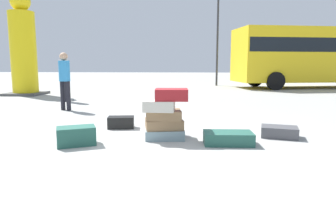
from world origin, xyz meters
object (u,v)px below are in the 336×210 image
suitcase_teal_right_side (76,136)px  lamp_post (218,15)px  person_bearded_onlooker (64,73)px  suitcase_black_upright_blue (121,122)px  person_tourist_with_camera (65,76)px  yellow_dummy_statue (23,50)px  suitcase_teal_foreground_near (228,138)px  suitcase_tower (165,116)px  suitcase_charcoal_behind_tower (279,132)px  parked_bus (314,54)px

suitcase_teal_right_side → lamp_post: bearing=51.6°
person_bearded_onlooker → lamp_post: size_ratio=0.26×
suitcase_black_upright_blue → person_tourist_with_camera: bearing=126.4°
yellow_dummy_statue → suitcase_teal_foreground_near: bearing=-44.7°
suitcase_tower → suitcase_black_upright_blue: size_ratio=1.70×
person_bearded_onlooker → person_tourist_with_camera: 2.10m
suitcase_charcoal_behind_tower → yellow_dummy_statue: 11.02m
suitcase_teal_right_side → parked_bus: (8.69, 12.19, 1.68)m
suitcase_teal_right_side → person_bearded_onlooker: 6.02m
suitcase_tower → suitcase_teal_right_side: bearing=-159.7°
parked_bus → lamp_post: (-5.11, 1.21, 2.29)m
suitcase_charcoal_behind_tower → lamp_post: (0.17, 12.68, 4.02)m
suitcase_charcoal_behind_tower → parked_bus: parked_bus is taller
suitcase_black_upright_blue → yellow_dummy_statue: bearing=124.5°
suitcase_charcoal_behind_tower → suitcase_black_upright_blue: bearing=-176.6°
yellow_dummy_statue → parked_bus: yellow_dummy_statue is taller
suitcase_tower → suitcase_charcoal_behind_tower: size_ratio=1.43×
person_bearded_onlooker → lamp_post: 10.47m
suitcase_black_upright_blue → suitcase_teal_foreground_near: (2.00, -1.10, -0.02)m
suitcase_teal_right_side → person_bearded_onlooker: size_ratio=0.36×
suitcase_black_upright_blue → lamp_post: 13.13m
suitcase_teal_foreground_near → person_bearded_onlooker: bearing=131.6°
suitcase_teal_right_side → person_bearded_onlooker: bearing=90.7°
parked_bus → yellow_dummy_statue: bearing=-171.9°
suitcase_black_upright_blue → suitcase_charcoal_behind_tower: suitcase_black_upright_blue is taller
person_tourist_with_camera → parked_bus: bearing=64.4°
person_tourist_with_camera → parked_bus: size_ratio=0.18×
lamp_post → suitcase_teal_foreground_near: bearing=-94.9°
suitcase_charcoal_behind_tower → suitcase_teal_right_side: (-3.42, -0.72, 0.05)m
person_bearded_onlooker → parked_bus: parked_bus is taller
person_tourist_with_camera → parked_bus: (10.31, 8.68, 0.87)m
suitcase_teal_foreground_near → parked_bus: bearing=61.1°
suitcase_teal_foreground_near → lamp_post: 13.85m
suitcase_black_upright_blue → person_bearded_onlooker: size_ratio=0.31×
parked_bus → suitcase_teal_foreground_near: bearing=-128.0°
lamp_post → parked_bus: bearing=-13.4°
suitcase_charcoal_behind_tower → suitcase_teal_foreground_near: 1.11m
suitcase_teal_foreground_near → parked_bus: size_ratio=0.09×
suitcase_black_upright_blue → suitcase_teal_foreground_near: 2.28m
suitcase_tower → suitcase_teal_foreground_near: bearing=-16.7°
yellow_dummy_statue → suitcase_teal_right_side: bearing=-56.5°
suitcase_tower → suitcase_teal_foreground_near: (1.05, -0.32, -0.30)m
suitcase_tower → person_bearded_onlooker: 6.27m
parked_bus → person_bearded_onlooker: bearing=-159.2°
suitcase_tower → yellow_dummy_statue: (-6.41, 7.07, 1.48)m
person_bearded_onlooker → parked_bus: size_ratio=0.19×
suitcase_teal_right_side → suitcase_teal_foreground_near: (2.44, 0.20, -0.05)m
suitcase_tower → person_tourist_with_camera: person_tourist_with_camera is taller
suitcase_tower → suitcase_black_upright_blue: suitcase_tower is taller
person_bearded_onlooker → lamp_post: (6.02, 7.97, 3.14)m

